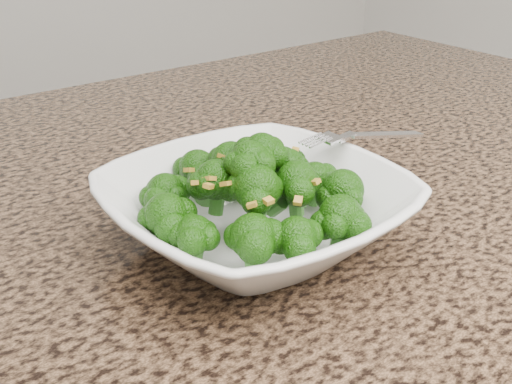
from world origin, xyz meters
TOP-DOWN VIEW (x-y plane):
  - granite_counter at (0.00, 0.30)m, footprint 1.64×1.04m
  - bowl at (0.05, 0.26)m, footprint 0.26×0.26m
  - broccoli_pile at (0.05, 0.26)m, footprint 0.22×0.22m
  - garlic_topping at (0.05, 0.26)m, footprint 0.13×0.13m
  - fork at (0.17, 0.27)m, footprint 0.18×0.03m

SIDE VIEW (x-z plane):
  - granite_counter at x=0.00m, z-range 0.87..0.90m
  - bowl at x=0.05m, z-range 0.90..0.96m
  - fork at x=0.17m, z-range 0.96..0.97m
  - broccoli_pile at x=0.05m, z-range 0.96..1.03m
  - garlic_topping at x=0.05m, z-range 1.03..1.03m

